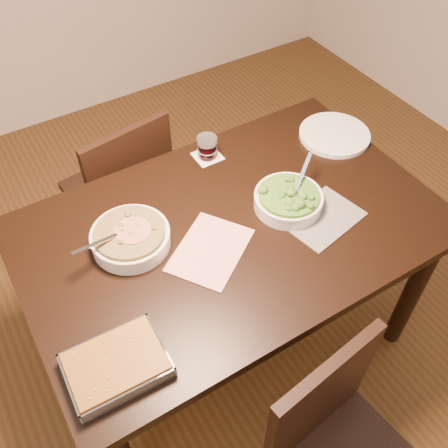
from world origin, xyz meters
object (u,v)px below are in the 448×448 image
(broccoli_bowl, at_px, (288,199))
(stew_bowl, at_px, (130,237))
(chair_near, at_px, (338,447))
(table, at_px, (232,243))
(chair_far, at_px, (124,188))
(dinner_plate, at_px, (334,135))
(baking_dish, at_px, (117,365))
(wine_tumbler, at_px, (207,147))

(broccoli_bowl, bearing_deg, stew_bowl, 166.95)
(chair_near, bearing_deg, table, 77.61)
(chair_near, xyz_separation_m, chair_far, (-0.09, 1.35, 0.00))
(chair_far, bearing_deg, dinner_plate, 139.98)
(table, xyz_separation_m, baking_dish, (-0.54, -0.28, 0.12))
(baking_dish, xyz_separation_m, dinner_plate, (1.14, 0.47, -0.01))
(broccoli_bowl, distance_m, chair_far, 0.83)
(wine_tumbler, bearing_deg, broccoli_bowl, -74.37)
(broccoli_bowl, bearing_deg, baking_dish, -161.19)
(wine_tumbler, xyz_separation_m, chair_far, (-0.26, 0.30, -0.33))
(dinner_plate, bearing_deg, baking_dish, -157.53)
(stew_bowl, distance_m, baking_dish, 0.43)
(table, xyz_separation_m, dinner_plate, (0.60, 0.19, 0.10))
(wine_tumbler, relative_size, chair_near, 0.10)
(table, relative_size, stew_bowl, 4.96)
(stew_bowl, relative_size, chair_near, 0.34)
(baking_dish, xyz_separation_m, chair_near, (0.47, -0.41, -0.31))
(chair_far, bearing_deg, broccoli_bowl, 109.80)
(chair_near, bearing_deg, chair_far, 86.73)
(baking_dish, bearing_deg, dinner_plate, 24.53)
(chair_near, bearing_deg, wine_tumbler, 73.61)
(stew_bowl, distance_m, wine_tumbler, 0.50)
(stew_bowl, bearing_deg, wine_tumbler, 30.25)
(baking_dish, bearing_deg, chair_near, -39.21)
(broccoli_bowl, xyz_separation_m, dinner_plate, (0.39, 0.22, -0.02))
(wine_tumbler, bearing_deg, chair_far, 130.74)
(stew_bowl, xyz_separation_m, chair_far, (0.17, 0.55, -0.32))
(stew_bowl, bearing_deg, broccoli_bowl, -13.05)
(table, xyz_separation_m, chair_far, (-0.15, 0.65, -0.19))
(table, bearing_deg, baking_dish, -152.46)
(chair_far, bearing_deg, wine_tumbler, 122.18)
(wine_tumbler, xyz_separation_m, dinner_plate, (0.49, -0.16, -0.04))
(wine_tumbler, height_order, chair_far, wine_tumbler)
(table, distance_m, stew_bowl, 0.36)
(stew_bowl, bearing_deg, table, -17.00)
(broccoli_bowl, bearing_deg, table, 173.24)
(chair_near, bearing_deg, dinner_plate, 45.96)
(stew_bowl, distance_m, dinner_plate, 0.93)
(wine_tumbler, bearing_deg, table, -106.91)
(broccoli_bowl, xyz_separation_m, chair_far, (-0.37, 0.68, -0.31))
(baking_dish, relative_size, chair_far, 0.32)
(wine_tumbler, relative_size, chair_far, 0.10)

